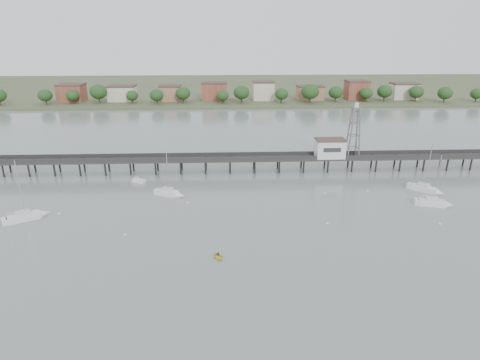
% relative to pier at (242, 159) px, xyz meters
% --- Properties ---
extents(ground_plane, '(500.00, 500.00, 0.00)m').
position_rel_pier_xyz_m(ground_plane, '(0.00, -60.00, -3.79)').
color(ground_plane, slate).
rests_on(ground_plane, ground).
extents(pier, '(150.00, 5.00, 5.50)m').
position_rel_pier_xyz_m(pier, '(0.00, 0.00, 0.00)').
color(pier, '#2D2823').
rests_on(pier, ground).
extents(pier_building, '(8.40, 5.40, 5.30)m').
position_rel_pier_xyz_m(pier_building, '(25.00, 0.00, 2.87)').
color(pier_building, silver).
rests_on(pier_building, ground).
extents(lattice_tower, '(3.20, 3.20, 15.50)m').
position_rel_pier_xyz_m(lattice_tower, '(31.50, 0.00, 7.31)').
color(lattice_tower, slate).
rests_on(lattice_tower, ground).
extents(sailboat_d, '(7.99, 4.26, 12.73)m').
position_rel_pier_xyz_m(sailboat_d, '(43.59, -26.37, -3.15)').
color(sailboat_d, white).
rests_on(sailboat_d, ground).
extents(sailboat_a, '(8.51, 6.62, 14.01)m').
position_rel_pier_xyz_m(sailboat_a, '(-46.85, -29.16, -3.16)').
color(sailboat_a, white).
rests_on(sailboat_a, ground).
extents(sailboat_e, '(7.39, 7.11, 13.15)m').
position_rel_pier_xyz_m(sailboat_e, '(45.71, -18.02, -3.15)').
color(sailboat_e, white).
rests_on(sailboat_e, ground).
extents(sailboat_b, '(7.40, 4.67, 11.91)m').
position_rel_pier_xyz_m(sailboat_b, '(-18.18, -17.71, -3.15)').
color(sailboat_b, white).
rests_on(sailboat_b, ground).
extents(white_tender, '(3.90, 2.84, 1.40)m').
position_rel_pier_xyz_m(white_tender, '(-28.16, -7.66, -3.36)').
color(white_tender, white).
rests_on(white_tender, ground).
extents(yellow_dinghy, '(2.00, 1.25, 2.70)m').
position_rel_pier_xyz_m(yellow_dinghy, '(-6.50, -46.99, -3.79)').
color(yellow_dinghy, yellow).
rests_on(yellow_dinghy, ground).
extents(dinghy_occupant, '(0.46, 1.00, 0.23)m').
position_rel_pier_xyz_m(dinghy_occupant, '(-6.50, -46.99, -3.79)').
color(dinghy_occupant, black).
rests_on(dinghy_occupant, ground).
extents(mooring_buoys, '(81.74, 21.40, 0.39)m').
position_rel_pier_xyz_m(mooring_buoys, '(3.68, -27.40, -3.71)').
color(mooring_buoys, '#F3EBBD').
rests_on(mooring_buoys, ground).
extents(far_shore, '(500.00, 170.00, 10.40)m').
position_rel_pier_xyz_m(far_shore, '(0.36, 179.58, -2.85)').
color(far_shore, '#475133').
rests_on(far_shore, ground).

